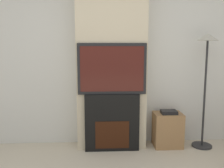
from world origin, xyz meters
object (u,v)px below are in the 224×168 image
at_px(fireplace, 112,122).
at_px(floor_lamp, 206,63).
at_px(media_stand, 168,129).
at_px(television, 112,69).

relative_size(fireplace, floor_lamp, 0.49).
bearing_deg(floor_lamp, media_stand, 175.11).
bearing_deg(fireplace, media_stand, 6.09).
relative_size(floor_lamp, media_stand, 2.98).
distance_m(television, media_stand, 1.24).
relative_size(television, media_stand, 1.70).
relative_size(fireplace, media_stand, 1.47).
xyz_separation_m(fireplace, floor_lamp, (1.35, 0.05, 0.83)).
height_order(television, media_stand, television).
bearing_deg(fireplace, television, -90.00).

